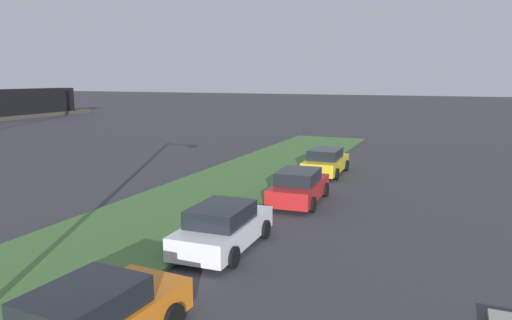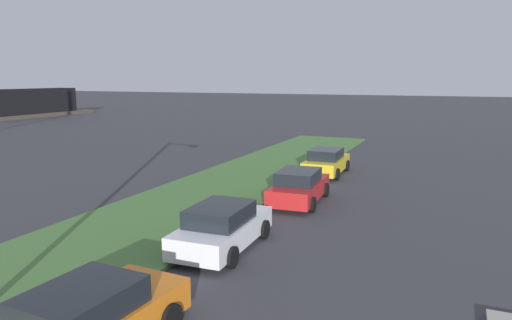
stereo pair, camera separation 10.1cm
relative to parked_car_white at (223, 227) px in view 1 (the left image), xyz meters
name	(u,v)px [view 1 (the left image)]	position (x,y,z in m)	size (l,w,h in m)	color
grass_median	(103,245)	(-1.38, 3.67, -0.66)	(60.00, 6.00, 0.12)	#477238
parked_car_white	(223,227)	(0.00, 0.00, 0.00)	(4.36, 2.13, 1.47)	silver
parked_car_red	(299,187)	(6.37, -0.48, 0.00)	(4.40, 2.21, 1.47)	red
parked_car_yellow	(326,162)	(12.81, 0.01, 0.00)	(4.34, 2.09, 1.47)	gold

